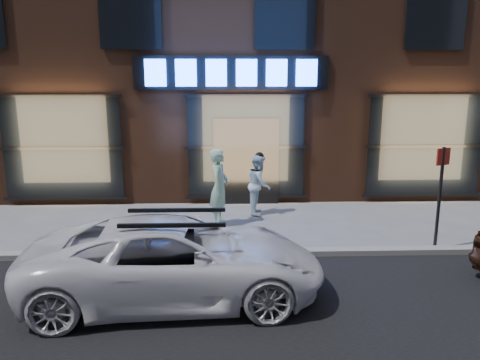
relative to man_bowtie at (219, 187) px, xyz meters
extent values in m
plane|color=slate|center=(0.73, -2.05, -0.92)|extent=(90.00, 90.00, 0.00)
cube|color=gray|center=(0.73, -2.05, -0.86)|extent=(60.00, 0.25, 0.12)
cube|color=#54301E|center=(0.73, 5.95, 4.08)|extent=(30.00, 8.00, 10.00)
cube|color=black|center=(0.33, 1.90, 2.68)|extent=(5.20, 0.06, 0.90)
cube|color=black|center=(0.73, 1.87, 0.28)|extent=(1.80, 0.10, 2.40)
cube|color=#FFBF72|center=(-4.27, 1.93, 0.68)|extent=(3.00, 0.04, 2.60)
cube|color=black|center=(-4.27, 1.89, 0.68)|extent=(3.20, 0.06, 2.80)
cube|color=#FFBF72|center=(0.73, 1.93, 0.68)|extent=(3.00, 0.04, 2.60)
cube|color=black|center=(0.73, 1.89, 0.68)|extent=(3.20, 0.06, 2.80)
cube|color=#FFBF72|center=(5.73, 1.93, 0.68)|extent=(3.00, 0.04, 2.60)
cube|color=black|center=(5.73, 1.89, 0.68)|extent=(3.20, 0.06, 2.80)
cube|color=black|center=(-2.27, 1.89, 4.08)|extent=(1.60, 0.06, 1.60)
cube|color=black|center=(1.73, 1.89, 4.08)|extent=(1.60, 0.06, 1.60)
cube|color=black|center=(5.73, 1.89, 4.08)|extent=(1.60, 0.06, 1.60)
cube|color=#2659FF|center=(-1.67, 1.83, 2.68)|extent=(0.55, 0.12, 0.70)
cube|color=#2659FF|center=(-0.87, 1.83, 2.68)|extent=(0.55, 0.12, 0.70)
cube|color=#2659FF|center=(-0.07, 1.83, 2.68)|extent=(0.55, 0.12, 0.70)
cube|color=#2659FF|center=(0.73, 1.83, 2.68)|extent=(0.55, 0.12, 0.70)
cube|color=#2659FF|center=(1.53, 1.83, 2.68)|extent=(0.55, 0.12, 0.70)
cube|color=#2659FF|center=(2.33, 1.83, 2.68)|extent=(0.55, 0.12, 0.70)
imported|color=#B9F3C6|center=(0.00, 0.00, 0.00)|extent=(0.59, 0.76, 1.85)
imported|color=white|center=(1.02, 0.88, -0.14)|extent=(0.68, 0.82, 1.56)
imported|color=white|center=(-0.67, -3.81, -0.27)|extent=(4.84, 2.46, 1.31)
cylinder|color=#262628|center=(4.47, -1.85, 0.15)|extent=(0.07, 0.07, 2.15)
cube|color=red|center=(4.47, -1.85, 1.03)|extent=(0.33, 0.16, 0.34)
camera|label=1|loc=(0.10, -10.85, 2.60)|focal=35.00mm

